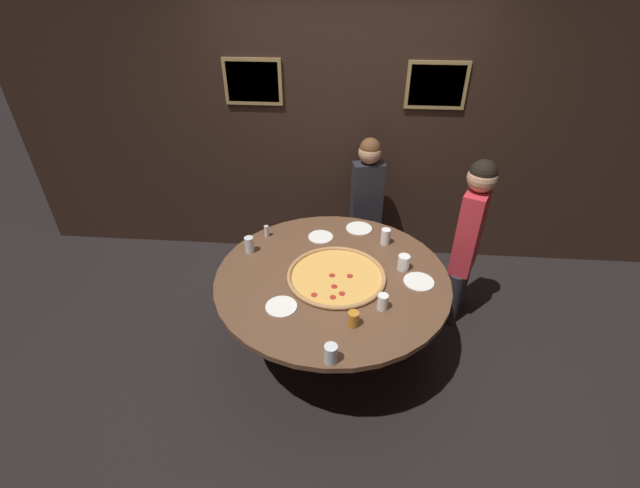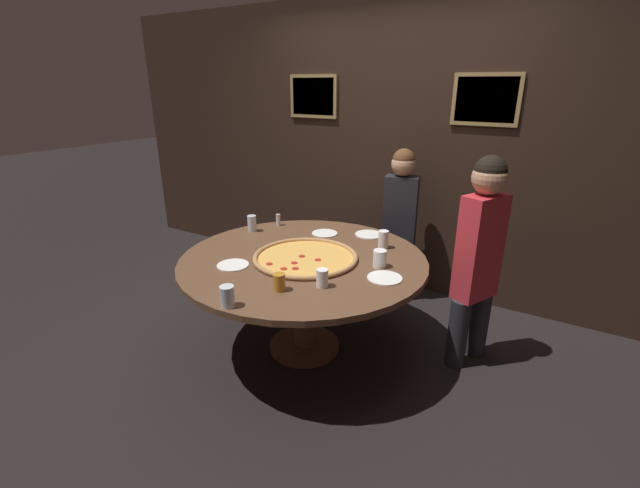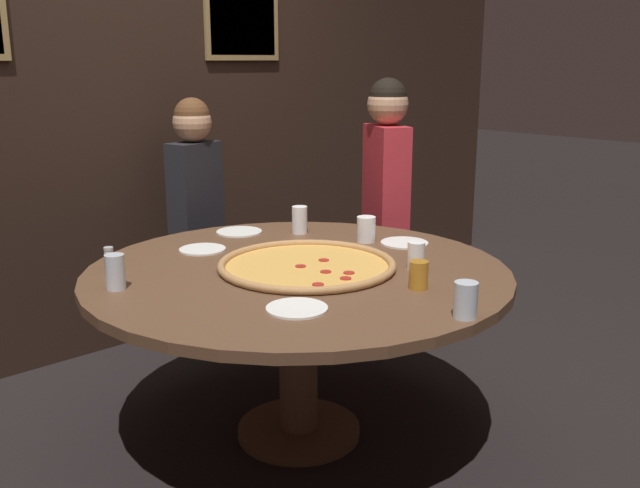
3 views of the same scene
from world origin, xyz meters
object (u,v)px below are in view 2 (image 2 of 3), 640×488
drink_cup_front_edge (252,223)px  diner_centre_back (479,252)px  white_plate_near_front (369,234)px  giant_pizza (305,257)px  diner_far_right (400,217)px  drink_cup_centre_back (279,282)px  drink_cup_far_right (227,296)px  drink_cup_by_shaker (322,278)px  drink_cup_far_left (380,259)px  white_plate_beside_cup (233,265)px  white_plate_left_side (385,278)px  dining_table (304,273)px  drink_cup_beside_pizza (383,240)px  white_plate_right_side (325,233)px  condiment_shaker (278,220)px

drink_cup_front_edge → diner_centre_back: diner_centre_back is taller
white_plate_near_front → diner_centre_back: bearing=-10.5°
giant_pizza → diner_far_right: diner_far_right is taller
giant_pizza → drink_cup_centre_back: bearing=-74.8°
drink_cup_far_right → drink_cup_centre_back: bearing=67.7°
drink_cup_front_edge → white_plate_near_front: (0.85, 0.41, -0.06)m
giant_pizza → drink_cup_far_right: (0.01, -0.77, 0.05)m
giant_pizza → drink_cup_front_edge: 0.75m
drink_cup_by_shaker → drink_cup_far_right: 0.56m
drink_cup_far_right → white_plate_near_front: 1.46m
drink_cup_far_left → white_plate_beside_cup: (-0.84, -0.49, -0.05)m
drink_cup_far_left → white_plate_left_side: size_ratio=0.54×
dining_table → diner_far_right: (0.26, 1.14, 0.15)m
drink_cup_far_left → drink_cup_beside_pizza: (-0.12, 0.33, 0.01)m
drink_cup_far_left → white_plate_right_side: drink_cup_far_left is taller
drink_cup_beside_pizza → diner_centre_back: 0.66m
drink_cup_beside_pizza → white_plate_near_front: bearing=135.4°
dining_table → white_plate_left_side: size_ratio=7.85×
drink_cup_far_right → white_plate_beside_cup: drink_cup_far_right is taller
dining_table → white_plate_beside_cup: bearing=-131.0°
drink_cup_beside_pizza → drink_cup_centre_back: bearing=-104.3°
white_plate_left_side → diner_far_right: bearing=107.2°
condiment_shaker → diner_far_right: diner_far_right is taller
drink_cup_front_edge → drink_cup_far_left: size_ratio=1.11×
dining_table → condiment_shaker: condiment_shaker is taller
drink_cup_far_right → condiment_shaker: bearing=115.5°
white_plate_right_side → white_plate_left_side: bearing=-35.2°
drink_cup_centre_back → drink_cup_far_right: size_ratio=0.86×
drink_cup_front_edge → drink_cup_by_shaker: drink_cup_front_edge is taller
drink_cup_by_shaker → white_plate_left_side: 0.41m
drink_cup_far_right → white_plate_right_side: (-0.16, 1.29, -0.06)m
drink_cup_front_edge → condiment_shaker: 0.25m
giant_pizza → drink_cup_centre_back: size_ratio=6.93×
drink_cup_front_edge → drink_cup_by_shaker: bearing=-29.5°
dining_table → diner_centre_back: size_ratio=1.17×
drink_cup_far_left → white_plate_left_side: bearing=-55.3°
dining_table → white_plate_left_side: bearing=-2.4°
white_plate_left_side → white_plate_beside_cup: bearing=-160.2°
white_plate_beside_cup → condiment_shaker: (-0.25, 0.85, 0.05)m
condiment_shaker → dining_table: bearing=-40.2°
giant_pizza → white_plate_near_front: giant_pizza is taller
white_plate_left_side → drink_cup_far_right: bearing=-127.3°
drink_cup_beside_pizza → drink_cup_front_edge: bearing=-169.2°
drink_cup_centre_back → white_plate_beside_cup: (-0.48, 0.13, -0.05)m
drink_cup_by_shaker → white_plate_near_front: size_ratio=0.50×
drink_cup_front_edge → drink_cup_centre_back: bearing=-42.1°
dining_table → condiment_shaker: size_ratio=17.60×
giant_pizza → drink_cup_far_left: size_ratio=6.15×
drink_cup_front_edge → dining_table: bearing=-20.6°
drink_cup_by_shaker → white_plate_beside_cup: 0.67m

